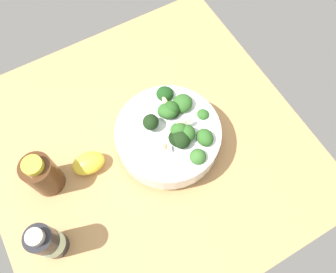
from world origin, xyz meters
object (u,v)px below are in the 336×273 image
object	(u,v)px
bowl_of_broccoli	(170,134)
bottle_tall	(42,175)
lemon_wedge	(88,163)
bottle_short	(48,242)

from	to	relation	value
bowl_of_broccoli	bottle_tall	world-z (taller)	bottle_tall
lemon_wedge	bottle_short	bearing A→B (deg)	133.69
bowl_of_broccoli	lemon_wedge	xyz separation A→B (cm)	(3.73, 18.31, -2.83)
bowl_of_broccoli	bottle_short	bearing A→B (deg)	105.39
bowl_of_broccoli	bottle_short	size ratio (longest dim) A/B	1.73
bowl_of_broccoli	bottle_short	xyz separation A→B (cm)	(-8.59, 31.21, 1.01)
bottle_short	bottle_tall	bearing A→B (deg)	-16.13
bowl_of_broccoli	bottle_tall	xyz separation A→B (cm)	(4.61, 27.39, 0.60)
bottle_tall	bowl_of_broccoli	bearing A→B (deg)	-99.56
lemon_wedge	bottle_tall	size ratio (longest dim) A/B	0.62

